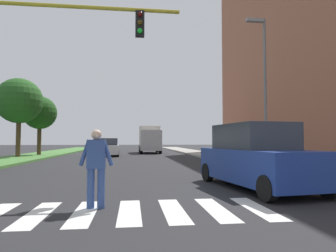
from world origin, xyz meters
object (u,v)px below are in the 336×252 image
object	(u,v)px
tree_distant	(40,113)
sedan_distant	(99,146)
pedestrian_performer	(96,165)
truck_box_delivery	(150,139)
tree_far	(19,101)
suv_crossing	(256,157)
street_lamp_right	(263,78)
sedan_midblock	(109,148)

from	to	relation	value
tree_distant	sedan_distant	distance (m)	13.31
pedestrian_performer	truck_box_delivery	size ratio (longest dim) A/B	0.27
tree_far	pedestrian_performer	world-z (taller)	tree_far
sedan_distant	pedestrian_performer	bearing A→B (deg)	-83.95
pedestrian_performer	suv_crossing	world-z (taller)	suv_crossing
sedan_distant	truck_box_delivery	distance (m)	8.83
tree_distant	sedan_distant	world-z (taller)	tree_distant
tree_far	truck_box_delivery	xyz separation A→B (m)	(11.11, 9.48, -2.99)
street_lamp_right	truck_box_delivery	bearing A→B (deg)	102.52
sedan_distant	truck_box_delivery	size ratio (longest dim) A/B	0.68
tree_far	sedan_midblock	world-z (taller)	tree_far
suv_crossing	truck_box_delivery	bearing A→B (deg)	93.89
street_lamp_right	sedan_midblock	bearing A→B (deg)	122.02
tree_far	street_lamp_right	bearing A→B (deg)	-34.90
tree_distant	pedestrian_performer	world-z (taller)	tree_distant
tree_far	suv_crossing	xyz separation A→B (m)	(12.86, -16.28, -3.70)
truck_box_delivery	tree_far	bearing A→B (deg)	-139.52
sedan_midblock	truck_box_delivery	world-z (taller)	truck_box_delivery
sedan_distant	street_lamp_right	bearing A→B (deg)	-67.55
sedan_midblock	truck_box_delivery	xyz separation A→B (m)	(4.17, 6.47, 0.87)
street_lamp_right	tree_far	bearing A→B (deg)	145.10
sedan_midblock	truck_box_delivery	distance (m)	7.75
truck_box_delivery	sedan_midblock	bearing A→B (deg)	-122.80
tree_far	pedestrian_performer	size ratio (longest dim) A/B	3.74
tree_distant	sedan_distant	bearing A→B (deg)	71.58
pedestrian_performer	truck_box_delivery	bearing A→B (deg)	84.29
tree_far	tree_distant	xyz separation A→B (m)	(0.63, 3.26, -0.66)
pedestrian_performer	sedan_midblock	distance (m)	21.48
suv_crossing	street_lamp_right	bearing A→B (deg)	62.65
tree_far	truck_box_delivery	world-z (taller)	tree_far
suv_crossing	truck_box_delivery	distance (m)	25.83
sedan_distant	truck_box_delivery	world-z (taller)	truck_box_delivery
tree_distant	suv_crossing	size ratio (longest dim) A/B	1.12
suv_crossing	sedan_midblock	xyz separation A→B (m)	(-5.92, 19.28, -0.16)
pedestrian_performer	truck_box_delivery	distance (m)	28.06
sedan_midblock	sedan_distant	distance (m)	12.70
sedan_distant	truck_box_delivery	xyz separation A→B (m)	(6.39, -6.04, 0.88)
sedan_midblock	truck_box_delivery	size ratio (longest dim) A/B	0.70
suv_crossing	sedan_midblock	bearing A→B (deg)	107.08
pedestrian_performer	sedan_midblock	xyz separation A→B (m)	(-1.38, 21.43, -0.17)
street_lamp_right	sedan_midblock	world-z (taller)	street_lamp_right
tree_distant	sedan_midblock	xyz separation A→B (m)	(6.30, -0.25, -3.20)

